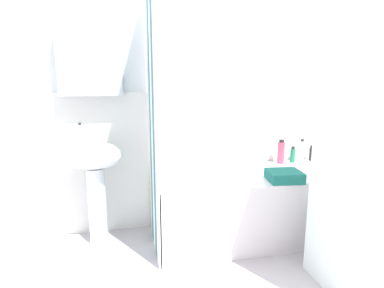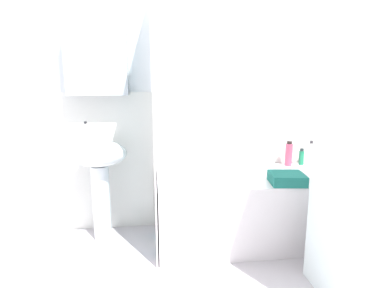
{
  "view_description": "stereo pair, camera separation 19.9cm",
  "coord_description": "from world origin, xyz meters",
  "px_view_note": "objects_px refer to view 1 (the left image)",
  "views": [
    {
      "loc": [
        -0.67,
        -1.42,
        1.29
      ],
      "look_at": [
        -0.2,
        0.75,
        0.84
      ],
      "focal_mm": 29.37,
      "sensor_mm": 36.0,
      "label": 1
    },
    {
      "loc": [
        -0.47,
        -1.45,
        1.29
      ],
      "look_at": [
        -0.2,
        0.75,
        0.84
      ],
      "focal_mm": 29.37,
      "sensor_mm": 36.0,
      "label": 2
    }
  ],
  "objects_px": {
    "sink": "(95,171)",
    "soap_dispenser": "(80,133)",
    "bathtub": "(252,205)",
    "lotion_bottle": "(281,152)",
    "conditioner_bottle": "(293,155)",
    "towel_folded": "(284,176)",
    "body_wash_bottle": "(302,151)",
    "shampoo_bottle": "(312,154)"
  },
  "relations": [
    {
      "from": "conditioner_bottle",
      "to": "lotion_bottle",
      "type": "bearing_deg",
      "value": -174.88
    },
    {
      "from": "sink",
      "to": "conditioner_bottle",
      "type": "distance_m",
      "value": 1.75
    },
    {
      "from": "soap_dispenser",
      "to": "towel_folded",
      "type": "distance_m",
      "value": 1.59
    },
    {
      "from": "lotion_bottle",
      "to": "towel_folded",
      "type": "bearing_deg",
      "value": -114.87
    },
    {
      "from": "shampoo_bottle",
      "to": "towel_folded",
      "type": "distance_m",
      "value": 0.76
    },
    {
      "from": "shampoo_bottle",
      "to": "towel_folded",
      "type": "xyz_separation_m",
      "value": [
        -0.56,
        -0.51,
        -0.03
      ]
    },
    {
      "from": "bathtub",
      "to": "lotion_bottle",
      "type": "relative_size",
      "value": 7.28
    },
    {
      "from": "bathtub",
      "to": "soap_dispenser",
      "type": "bearing_deg",
      "value": 171.33
    },
    {
      "from": "soap_dispenser",
      "to": "bathtub",
      "type": "relative_size",
      "value": 0.1
    },
    {
      "from": "conditioner_bottle",
      "to": "soap_dispenser",
      "type": "bearing_deg",
      "value": -178.27
    },
    {
      "from": "sink",
      "to": "body_wash_bottle",
      "type": "bearing_deg",
      "value": 3.05
    },
    {
      "from": "soap_dispenser",
      "to": "lotion_bottle",
      "type": "relative_size",
      "value": 0.71
    },
    {
      "from": "bathtub",
      "to": "body_wash_bottle",
      "type": "distance_m",
      "value": 0.73
    },
    {
      "from": "sink",
      "to": "body_wash_bottle",
      "type": "distance_m",
      "value": 1.83
    },
    {
      "from": "conditioner_bottle",
      "to": "bathtub",
      "type": "bearing_deg",
      "value": -152.09
    },
    {
      "from": "sink",
      "to": "soap_dispenser",
      "type": "bearing_deg",
      "value": 148.52
    },
    {
      "from": "sink",
      "to": "soap_dispenser",
      "type": "height_order",
      "value": "soap_dispenser"
    },
    {
      "from": "body_wash_bottle",
      "to": "soap_dispenser",
      "type": "bearing_deg",
      "value": -178.88
    },
    {
      "from": "sink",
      "to": "bathtub",
      "type": "relative_size",
      "value": 0.52
    },
    {
      "from": "shampoo_bottle",
      "to": "sink",
      "type": "bearing_deg",
      "value": -176.12
    },
    {
      "from": "shampoo_bottle",
      "to": "towel_folded",
      "type": "height_order",
      "value": "shampoo_bottle"
    },
    {
      "from": "sink",
      "to": "bathtub",
      "type": "distance_m",
      "value": 1.3
    },
    {
      "from": "bathtub",
      "to": "shampoo_bottle",
      "type": "relative_size",
      "value": 10.89
    },
    {
      "from": "conditioner_bottle",
      "to": "towel_folded",
      "type": "bearing_deg",
      "value": -125.31
    },
    {
      "from": "sink",
      "to": "shampoo_bottle",
      "type": "bearing_deg",
      "value": 3.88
    },
    {
      "from": "soap_dispenser",
      "to": "lotion_bottle",
      "type": "xyz_separation_m",
      "value": [
        1.72,
        0.04,
        -0.24
      ]
    },
    {
      "from": "soap_dispenser",
      "to": "lotion_bottle",
      "type": "height_order",
      "value": "soap_dispenser"
    },
    {
      "from": "sink",
      "to": "lotion_bottle",
      "type": "relative_size",
      "value": 3.76
    },
    {
      "from": "shampoo_bottle",
      "to": "lotion_bottle",
      "type": "distance_m",
      "value": 0.33
    },
    {
      "from": "shampoo_bottle",
      "to": "conditioner_bottle",
      "type": "bearing_deg",
      "value": -175.3
    },
    {
      "from": "towel_folded",
      "to": "body_wash_bottle",
      "type": "bearing_deg",
      "value": 48.11
    },
    {
      "from": "shampoo_bottle",
      "to": "conditioner_bottle",
      "type": "height_order",
      "value": "conditioner_bottle"
    },
    {
      "from": "shampoo_bottle",
      "to": "body_wash_bottle",
      "type": "xyz_separation_m",
      "value": [
        -0.13,
        -0.04,
        0.04
      ]
    },
    {
      "from": "lotion_bottle",
      "to": "towel_folded",
      "type": "relative_size",
      "value": 0.9
    },
    {
      "from": "shampoo_bottle",
      "to": "body_wash_bottle",
      "type": "height_order",
      "value": "body_wash_bottle"
    },
    {
      "from": "lotion_bottle",
      "to": "towel_folded",
      "type": "xyz_separation_m",
      "value": [
        -0.22,
        -0.48,
        -0.07
      ]
    },
    {
      "from": "conditioner_bottle",
      "to": "lotion_bottle",
      "type": "height_order",
      "value": "lotion_bottle"
    },
    {
      "from": "sink",
      "to": "lotion_bottle",
      "type": "xyz_separation_m",
      "value": [
        1.62,
        0.1,
        0.05
      ]
    },
    {
      "from": "lotion_bottle",
      "to": "towel_folded",
      "type": "distance_m",
      "value": 0.54
    },
    {
      "from": "sink",
      "to": "soap_dispenser",
      "type": "xyz_separation_m",
      "value": [
        -0.1,
        0.06,
        0.29
      ]
    },
    {
      "from": "bathtub",
      "to": "lotion_bottle",
      "type": "bearing_deg",
      "value": 34.23
    },
    {
      "from": "soap_dispenser",
      "to": "towel_folded",
      "type": "xyz_separation_m",
      "value": [
        1.5,
        -0.44,
        -0.31
      ]
    }
  ]
}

